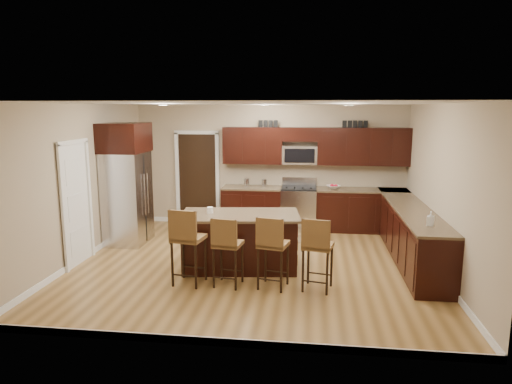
# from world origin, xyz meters

# --- Properties ---
(floor) EXTENTS (6.00, 6.00, 0.00)m
(floor) POSITION_xyz_m (0.00, 0.00, 0.00)
(floor) COLOR olive
(floor) RESTS_ON ground
(ceiling) EXTENTS (6.00, 6.00, 0.00)m
(ceiling) POSITION_xyz_m (0.00, 0.00, 2.70)
(ceiling) COLOR silver
(ceiling) RESTS_ON wall_back
(wall_back) EXTENTS (6.00, 0.00, 6.00)m
(wall_back) POSITION_xyz_m (0.00, 2.75, 1.35)
(wall_back) COLOR tan
(wall_back) RESTS_ON floor
(wall_left) EXTENTS (0.00, 5.50, 5.50)m
(wall_left) POSITION_xyz_m (-3.00, 0.00, 1.35)
(wall_left) COLOR tan
(wall_left) RESTS_ON floor
(wall_right) EXTENTS (0.00, 5.50, 5.50)m
(wall_right) POSITION_xyz_m (3.00, 0.00, 1.35)
(wall_right) COLOR tan
(wall_right) RESTS_ON floor
(base_cabinets) EXTENTS (4.02, 3.96, 0.92)m
(base_cabinets) POSITION_xyz_m (1.90, 1.45, 0.46)
(base_cabinets) COLOR black
(base_cabinets) RESTS_ON floor
(upper_cabinets) EXTENTS (4.00, 0.33, 0.80)m
(upper_cabinets) POSITION_xyz_m (1.04, 2.58, 1.84)
(upper_cabinets) COLOR black
(upper_cabinets) RESTS_ON wall_back
(range) EXTENTS (0.76, 0.64, 1.11)m
(range) POSITION_xyz_m (0.68, 2.45, 0.47)
(range) COLOR silver
(range) RESTS_ON floor
(microwave) EXTENTS (0.76, 0.31, 0.40)m
(microwave) POSITION_xyz_m (0.68, 2.60, 1.62)
(microwave) COLOR silver
(microwave) RESTS_ON upper_cabinets
(doorway) EXTENTS (0.85, 0.03, 2.06)m
(doorway) POSITION_xyz_m (-1.65, 2.73, 1.03)
(doorway) COLOR black
(doorway) RESTS_ON floor
(pantry_door) EXTENTS (0.03, 0.80, 2.04)m
(pantry_door) POSITION_xyz_m (-2.98, -0.30, 1.02)
(pantry_door) COLOR white
(pantry_door) RESTS_ON floor
(letter_decor) EXTENTS (2.20, 0.03, 0.15)m
(letter_decor) POSITION_xyz_m (0.90, 2.58, 2.29)
(letter_decor) COLOR black
(letter_decor) RESTS_ON upper_cabinets
(island) EXTENTS (2.03, 1.23, 0.92)m
(island) POSITION_xyz_m (-0.21, -0.17, 0.43)
(island) COLOR black
(island) RESTS_ON floor
(stool_left) EXTENTS (0.50, 0.50, 1.17)m
(stool_left) POSITION_xyz_m (-0.87, -1.02, 0.73)
(stool_left) COLOR brown
(stool_left) RESTS_ON floor
(stool_mid) EXTENTS (0.45, 0.45, 1.06)m
(stool_mid) POSITION_xyz_m (-0.27, -1.02, 0.66)
(stool_mid) COLOR brown
(stool_mid) RESTS_ON floor
(stool_right) EXTENTS (0.49, 0.49, 1.09)m
(stool_right) POSITION_xyz_m (0.40, -1.02, 0.68)
(stool_right) COLOR brown
(stool_right) RESTS_ON floor
(refrigerator) EXTENTS (0.79, 0.96, 2.35)m
(refrigerator) POSITION_xyz_m (-2.62, 1.00, 1.21)
(refrigerator) COLOR silver
(refrigerator) RESTS_ON floor
(floor_mat) EXTENTS (0.82, 0.55, 0.01)m
(floor_mat) POSITION_xyz_m (0.49, 1.61, 0.01)
(floor_mat) COLOR brown
(floor_mat) RESTS_ON floor
(fruit_bowl) EXTENTS (0.38, 0.38, 0.07)m
(fruit_bowl) POSITION_xyz_m (1.42, 2.45, 0.96)
(fruit_bowl) COLOR silver
(fruit_bowl) RESTS_ON base_cabinets
(soap_bottle) EXTENTS (0.12, 0.12, 0.21)m
(soap_bottle) POSITION_xyz_m (2.70, -0.58, 1.03)
(soap_bottle) COLOR #B2B2B2
(soap_bottle) RESTS_ON base_cabinets
(canister_tall) EXTENTS (0.12, 0.12, 0.18)m
(canister_tall) POSITION_xyz_m (-0.47, 2.45, 1.01)
(canister_tall) COLOR silver
(canister_tall) RESTS_ON base_cabinets
(canister_short) EXTENTS (0.11, 0.11, 0.17)m
(canister_short) POSITION_xyz_m (-0.08, 2.45, 1.01)
(canister_short) COLOR silver
(canister_short) RESTS_ON base_cabinets
(island_jar) EXTENTS (0.10, 0.10, 0.10)m
(island_jar) POSITION_xyz_m (-0.71, -0.17, 0.97)
(island_jar) COLOR white
(island_jar) RESTS_ON island
(stool_extra) EXTENTS (0.49, 0.49, 1.09)m
(stool_extra) POSITION_xyz_m (1.05, -1.02, 0.68)
(stool_extra) COLOR brown
(stool_extra) RESTS_ON floor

